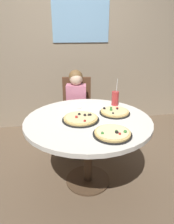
{
  "coord_description": "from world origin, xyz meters",
  "views": [
    {
      "loc": [
        -0.35,
        -1.75,
        1.54
      ],
      "look_at": [
        0.0,
        0.05,
        0.8
      ],
      "focal_mm": 32.17,
      "sensor_mm": 36.0,
      "label": 1
    }
  ],
  "objects_px": {
    "dining_table": "(88,127)",
    "soda_cup": "(115,98)",
    "pizza_pepperoni": "(81,119)",
    "pizza_veggie": "(115,112)",
    "plate_small": "(74,107)",
    "pizza_cheese": "(113,133)",
    "chair_wooden": "(77,108)",
    "diner_child": "(76,115)"
  },
  "relations": [
    {
      "from": "dining_table",
      "to": "soda_cup",
      "type": "distance_m",
      "value": 0.53
    },
    {
      "from": "pizza_pepperoni",
      "to": "pizza_veggie",
      "type": "bearing_deg",
      "value": 15.13
    },
    {
      "from": "pizza_veggie",
      "to": "plate_small",
      "type": "bearing_deg",
      "value": 145.75
    },
    {
      "from": "dining_table",
      "to": "pizza_cheese",
      "type": "bearing_deg",
      "value": -70.25
    },
    {
      "from": "pizza_cheese",
      "to": "pizza_pepperoni",
      "type": "distance_m",
      "value": 0.4
    },
    {
      "from": "chair_wooden",
      "to": "pizza_cheese",
      "type": "relative_size",
      "value": 2.94
    },
    {
      "from": "diner_child",
      "to": "pizza_pepperoni",
      "type": "distance_m",
      "value": 0.8
    },
    {
      "from": "chair_wooden",
      "to": "soda_cup",
      "type": "height_order",
      "value": "soda_cup"
    },
    {
      "from": "pizza_veggie",
      "to": "soda_cup",
      "type": "distance_m",
      "value": 0.27
    },
    {
      "from": "diner_child",
      "to": "pizza_cheese",
      "type": "bearing_deg",
      "value": -82.41
    },
    {
      "from": "chair_wooden",
      "to": "pizza_pepperoni",
      "type": "xyz_separation_m",
      "value": [
        -0.09,
        -0.93,
        0.24
      ]
    },
    {
      "from": "diner_child",
      "to": "pizza_pepperoni",
      "type": "height_order",
      "value": "diner_child"
    },
    {
      "from": "pizza_pepperoni",
      "to": "plate_small",
      "type": "bearing_deg",
      "value": 93.16
    },
    {
      "from": "dining_table",
      "to": "plate_small",
      "type": "bearing_deg",
      "value": 105.42
    },
    {
      "from": "chair_wooden",
      "to": "diner_child",
      "type": "relative_size",
      "value": 0.88
    },
    {
      "from": "soda_cup",
      "to": "pizza_cheese",
      "type": "bearing_deg",
      "value": -109.83
    },
    {
      "from": "dining_table",
      "to": "diner_child",
      "type": "distance_m",
      "value": 0.75
    },
    {
      "from": "pizza_pepperoni",
      "to": "soda_cup",
      "type": "bearing_deg",
      "value": 37.28
    },
    {
      "from": "dining_table",
      "to": "plate_small",
      "type": "distance_m",
      "value": 0.37
    },
    {
      "from": "diner_child",
      "to": "pizza_cheese",
      "type": "relative_size",
      "value": 3.35
    },
    {
      "from": "chair_wooden",
      "to": "pizza_pepperoni",
      "type": "height_order",
      "value": "chair_wooden"
    },
    {
      "from": "pizza_veggie",
      "to": "soda_cup",
      "type": "height_order",
      "value": "soda_cup"
    },
    {
      "from": "chair_wooden",
      "to": "dining_table",
      "type": "bearing_deg",
      "value": -91.09
    },
    {
      "from": "diner_child",
      "to": "pizza_pepperoni",
      "type": "relative_size",
      "value": 3.05
    },
    {
      "from": "soda_cup",
      "to": "pizza_veggie",
      "type": "bearing_deg",
      "value": -108.89
    },
    {
      "from": "dining_table",
      "to": "diner_child",
      "type": "height_order",
      "value": "diner_child"
    },
    {
      "from": "pizza_cheese",
      "to": "pizza_pepperoni",
      "type": "bearing_deg",
      "value": 120.95
    },
    {
      "from": "chair_wooden",
      "to": "pizza_veggie",
      "type": "relative_size",
      "value": 3.02
    },
    {
      "from": "chair_wooden",
      "to": "pizza_pepperoni",
      "type": "bearing_deg",
      "value": -95.66
    },
    {
      "from": "pizza_veggie",
      "to": "pizza_pepperoni",
      "type": "relative_size",
      "value": 0.89
    },
    {
      "from": "dining_table",
      "to": "pizza_veggie",
      "type": "height_order",
      "value": "pizza_veggie"
    },
    {
      "from": "diner_child",
      "to": "plate_small",
      "type": "xyz_separation_m",
      "value": [
        -0.08,
        -0.38,
        0.27
      ]
    },
    {
      "from": "chair_wooden",
      "to": "diner_child",
      "type": "xyz_separation_m",
      "value": [
        -0.03,
        -0.18,
        -0.05
      ]
    },
    {
      "from": "dining_table",
      "to": "pizza_veggie",
      "type": "distance_m",
      "value": 0.33
    },
    {
      "from": "dining_table",
      "to": "pizza_cheese",
      "type": "distance_m",
      "value": 0.41
    },
    {
      "from": "pizza_veggie",
      "to": "soda_cup",
      "type": "xyz_separation_m",
      "value": [
        0.08,
        0.25,
        0.06
      ]
    },
    {
      "from": "pizza_pepperoni",
      "to": "plate_small",
      "type": "xyz_separation_m",
      "value": [
        -0.02,
        0.37,
        -0.01
      ]
    },
    {
      "from": "pizza_veggie",
      "to": "pizza_pepperoni",
      "type": "xyz_separation_m",
      "value": [
        -0.37,
        -0.1,
        -0.0
      ]
    },
    {
      "from": "pizza_veggie",
      "to": "plate_small",
      "type": "distance_m",
      "value": 0.47
    },
    {
      "from": "dining_table",
      "to": "plate_small",
      "type": "height_order",
      "value": "plate_small"
    },
    {
      "from": "dining_table",
      "to": "diner_child",
      "type": "xyz_separation_m",
      "value": [
        -0.01,
        0.73,
        -0.17
      ]
    },
    {
      "from": "dining_table",
      "to": "pizza_veggie",
      "type": "bearing_deg",
      "value": 14.74
    }
  ]
}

